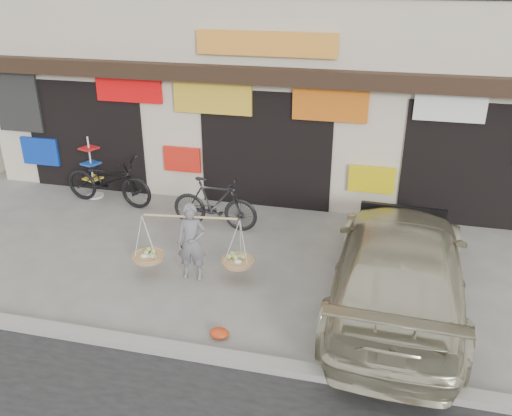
% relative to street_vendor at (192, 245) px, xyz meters
% --- Properties ---
extents(ground, '(70.00, 70.00, 0.00)m').
position_rel_street_vendor_xyz_m(ground, '(0.56, -0.04, -0.66)').
color(ground, gray).
rests_on(ground, ground).
extents(kerb, '(70.00, 0.25, 0.12)m').
position_rel_street_vendor_xyz_m(kerb, '(0.56, -2.04, -0.60)').
color(kerb, gray).
rests_on(kerb, ground).
extents(shophouse_block, '(14.00, 6.32, 7.00)m').
position_rel_street_vendor_xyz_m(shophouse_block, '(0.56, 6.37, 2.78)').
color(shophouse_block, beige).
rests_on(shophouse_block, ground).
extents(street_vendor, '(2.18, 0.77, 1.46)m').
position_rel_street_vendor_xyz_m(street_vendor, '(0.00, 0.00, 0.00)').
color(street_vendor, slate).
rests_on(street_vendor, ground).
extents(bike_0, '(2.30, 1.00, 1.17)m').
position_rel_street_vendor_xyz_m(bike_0, '(-3.03, 2.68, -0.08)').
color(bike_0, black).
rests_on(bike_0, ground).
extents(bike_1, '(1.90, 0.61, 1.13)m').
position_rel_street_vendor_xyz_m(bike_1, '(-0.23, 2.05, -0.10)').
color(bike_1, black).
rests_on(bike_1, ground).
extents(suv, '(2.29, 5.22, 1.49)m').
position_rel_street_vendor_xyz_m(suv, '(3.57, -0.04, 0.08)').
color(suv, beige).
rests_on(suv, ground).
extents(display_rack, '(0.46, 0.46, 1.52)m').
position_rel_street_vendor_xyz_m(display_rack, '(-3.61, 2.97, -0.05)').
color(display_rack, silver).
rests_on(display_rack, ground).
extents(red_bag, '(0.31, 0.25, 0.14)m').
position_rel_street_vendor_xyz_m(red_bag, '(0.97, -1.53, -0.59)').
color(red_bag, red).
rests_on(red_bag, ground).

